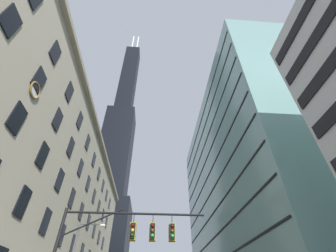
% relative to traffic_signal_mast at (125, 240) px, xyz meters
% --- Properties ---
extents(station_building, '(16.53, 58.19, 25.96)m').
position_rel_traffic_signal_mast_xyz_m(station_building, '(-16.39, 17.75, 7.86)').
color(station_building, '#B2A88E').
rests_on(station_building, ground).
extents(dark_skyscraper, '(22.64, 22.64, 185.69)m').
position_rel_traffic_signal_mast_xyz_m(dark_skyscraper, '(-18.96, 86.48, 48.94)').
color(dark_skyscraper, black).
rests_on(dark_skyscraper, ground).
extents(glass_office_midrise, '(19.89, 51.34, 43.73)m').
position_rel_traffic_signal_mast_xyz_m(glass_office_midrise, '(23.43, 28.96, 16.77)').
color(glass_office_midrise, gray).
rests_on(glass_office_midrise, ground).
extents(traffic_signal_mast, '(9.14, 0.63, 6.83)m').
position_rel_traffic_signal_mast_xyz_m(traffic_signal_mast, '(0.00, 0.00, 0.00)').
color(traffic_signal_mast, black).
rests_on(traffic_signal_mast, sidewalk_left).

